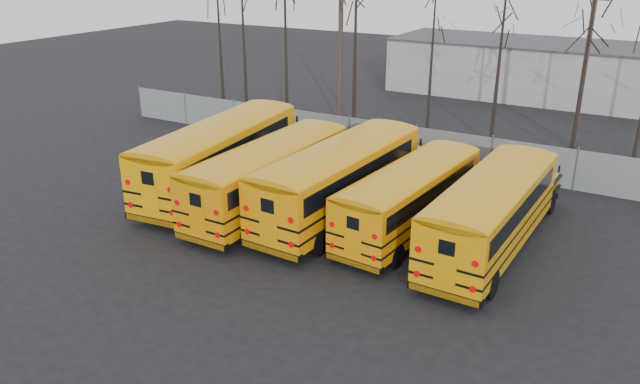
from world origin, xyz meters
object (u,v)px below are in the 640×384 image
Objects in this scene: bus_c at (343,174)px; utility_pole_left at (340,48)px; utility_pole_right at (585,68)px; bus_d at (413,192)px; bus_e at (494,206)px; bus_a at (223,150)px; bus_b at (272,170)px.

bus_c is 15.16m from utility_pole_left.
utility_pole_right reaches higher than bus_c.
bus_d is 1.07× the size of utility_pole_left.
bus_c is 3.14m from bus_d.
bus_e reaches higher than bus_d.
utility_pole_right is at bearing 81.60° from bus_d.
utility_pole_right is at bearing 44.37° from bus_a.
bus_c is 1.23× the size of utility_pole_left.
utility_pole_left reaches higher than bus_e.
bus_e is (6.41, -0.06, -0.12)m from bus_c.
bus_c is 1.07× the size of bus_e.
bus_b is 19.50m from utility_pole_right.
bus_a is at bearing -77.69° from utility_pole_left.
bus_d is (3.13, 0.08, -0.25)m from bus_c.
bus_a is 1.39× the size of utility_pole_right.
bus_e is at bearing -5.87° from bus_a.
bus_c reaches higher than bus_e.
utility_pole_left reaches higher than bus_b.
bus_d is 1.16× the size of utility_pole_right.
utility_pole_left is (-10.27, 12.95, 3.25)m from bus_d.
utility_pole_right is (9.83, 16.62, 2.71)m from bus_b.
utility_pole_left reaches higher than bus_c.
utility_pole_left is 14.26m from utility_pole_right.
bus_c is (6.34, 0.02, -0.07)m from bus_a.
bus_d is at bearing 4.39° from bus_c.
bus_c is 1.15× the size of bus_d.
utility_pole_left reaches higher than bus_d.
utility_pole_right reaches higher than bus_d.
bus_b is at bearing -20.15° from bus_a.
bus_c reaches higher than bus_b.
utility_pole_right reaches higher than bus_e.
bus_c is at bearing -92.47° from utility_pole_right.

